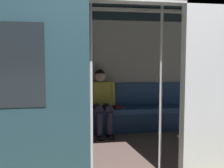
% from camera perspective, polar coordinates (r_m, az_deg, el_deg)
% --- Properties ---
extents(train_car, '(6.40, 2.78, 2.22)m').
position_cam_1_polar(train_car, '(3.86, -0.23, 7.05)').
color(train_car, '#ADAFB5').
rests_on(train_car, ground_plane).
extents(bench_seat, '(3.09, 0.44, 0.44)m').
position_cam_1_polar(bench_seat, '(5.01, -1.52, -6.44)').
color(bench_seat, '#38609E').
rests_on(bench_seat, ground_plane).
extents(person_seated, '(0.55, 0.69, 1.17)m').
position_cam_1_polar(person_seated, '(4.89, -2.36, -2.85)').
color(person_seated, '#D8CC4C').
rests_on(person_seated, ground_plane).
extents(handbag, '(0.26, 0.15, 0.17)m').
position_cam_1_polar(handbag, '(4.98, -7.32, -4.35)').
color(handbag, maroon).
rests_on(handbag, bench_seat).
extents(book, '(0.17, 0.23, 0.03)m').
position_cam_1_polar(book, '(5.10, 1.31, -4.89)').
color(book, '#B22D2D').
rests_on(book, bench_seat).
extents(grab_pole_door, '(0.04, 0.04, 2.08)m').
position_cam_1_polar(grab_pole_door, '(3.07, -4.45, -0.65)').
color(grab_pole_door, silver).
rests_on(grab_pole_door, ground_plane).
extents(grab_pole_far, '(0.04, 0.04, 2.08)m').
position_cam_1_polar(grab_pole_far, '(3.25, 10.31, -0.39)').
color(grab_pole_far, silver).
rests_on(grab_pole_far, ground_plane).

